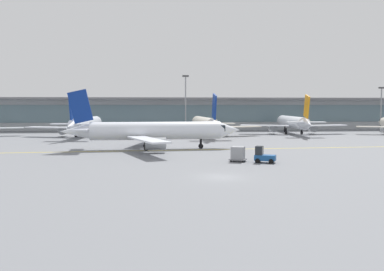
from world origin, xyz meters
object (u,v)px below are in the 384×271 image
at_px(gate_airplane_2, 205,124).
at_px(baggage_tug, 263,156).
at_px(taxiing_regional_jet, 154,131).
at_px(gate_airplane_3, 293,122).
at_px(cargo_dolly_lead, 238,153).
at_px(apron_light_mast_2, 381,106).
at_px(gate_airplane_1, 86,124).
at_px(apron_light_mast_1, 186,101).

distance_m(gate_airplane_2, baggage_tug, 45.46).
distance_m(taxiing_regional_jet, baggage_tug, 22.27).
distance_m(gate_airplane_2, gate_airplane_3, 24.16).
distance_m(gate_airplane_3, cargo_dolly_lead, 55.37).
bearing_deg(taxiing_regional_jet, baggage_tug, -54.59).
distance_m(baggage_tug, apron_light_mast_2, 82.32).
height_order(taxiing_regional_jet, cargo_dolly_lead, taxiing_regional_jet).
distance_m(gate_airplane_1, gate_airplane_3, 51.66).
xyz_separation_m(gate_airplane_2, cargo_dolly_lead, (-0.92, -44.03, -1.90)).
bearing_deg(apron_light_mast_1, gate_airplane_1, -146.03).
xyz_separation_m(gate_airplane_2, baggage_tug, (2.10, -45.37, -2.06)).
relative_size(gate_airplane_1, baggage_tug, 10.09).
bearing_deg(baggage_tug, taxiing_regional_jet, 152.89).
bearing_deg(apron_light_mast_1, gate_airplane_3, -24.27).
distance_m(cargo_dolly_lead, apron_light_mast_1, 62.23).
bearing_deg(gate_airplane_3, cargo_dolly_lead, 157.83).
xyz_separation_m(cargo_dolly_lead, apron_light_mast_1, (-2.35, 61.73, 7.52)).
relative_size(gate_airplane_2, apron_light_mast_1, 1.89).
bearing_deg(gate_airplane_2, gate_airplane_3, -79.61).
height_order(cargo_dolly_lead, apron_light_mast_2, apron_light_mast_2).
bearing_deg(cargo_dolly_lead, apron_light_mast_2, 72.24).
xyz_separation_m(gate_airplane_1, baggage_tug, (30.06, -46.43, -2.06)).
height_order(taxiing_regional_jet, apron_light_mast_1, apron_light_mast_1).
xyz_separation_m(gate_airplane_2, gate_airplane_3, (23.49, 5.64, 0.00)).
distance_m(gate_airplane_1, baggage_tug, 55.35).
height_order(gate_airplane_1, gate_airplane_2, same).
bearing_deg(baggage_tug, gate_airplane_2, 116.61).
height_order(gate_airplane_2, apron_light_mast_2, apron_light_mast_2).
height_order(gate_airplane_2, apron_light_mast_1, apron_light_mast_1).
distance_m(apron_light_mast_1, apron_light_mast_2, 57.63).
bearing_deg(apron_light_mast_1, cargo_dolly_lead, -87.82).
bearing_deg(gate_airplane_2, baggage_tug, 179.54).
bearing_deg(taxiing_regional_jet, cargo_dolly_lead, -59.05).
bearing_deg(apron_light_mast_2, taxiing_regional_jet, -145.17).
xyz_separation_m(gate_airplane_2, apron_light_mast_2, (54.35, 17.94, 4.09)).
xyz_separation_m(gate_airplane_3, apron_light_mast_2, (30.86, 12.30, 4.09)).
relative_size(gate_airplane_3, apron_light_mast_1, 1.89).
xyz_separation_m(taxiing_regional_jet, apron_light_mast_2, (66.18, 46.06, 4.06)).
bearing_deg(apron_light_mast_2, gate_airplane_2, -161.73).
bearing_deg(apron_light_mast_1, baggage_tug, -85.14).
xyz_separation_m(gate_airplane_1, gate_airplane_2, (27.96, -1.07, 0.00)).
bearing_deg(gate_airplane_3, gate_airplane_1, 99.08).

